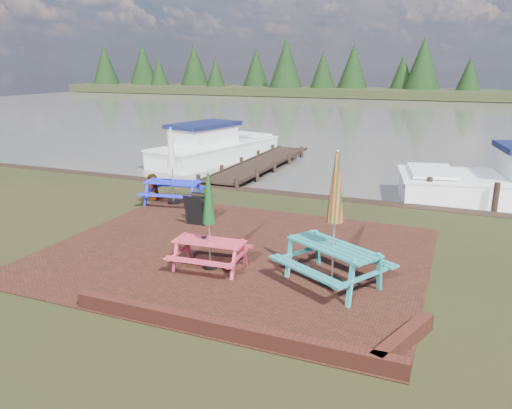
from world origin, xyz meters
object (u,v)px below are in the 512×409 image
object	(u,v)px
jetty	(260,164)
boat_jetty	(214,149)
picnic_table_teal	(334,240)
person	(153,174)
chalkboard	(196,209)
picnic_table_blue	(173,178)
picnic_table_red	(210,236)

from	to	relation	value
jetty	boat_jetty	xyz separation A→B (m)	(-2.92, 1.14, 0.33)
picnic_table_teal	jetty	xyz separation A→B (m)	(-6.12, 11.09, -0.87)
jetty	person	size ratio (longest dim) A/B	5.19
chalkboard	picnic_table_blue	bearing A→B (deg)	136.96
picnic_table_red	picnic_table_blue	world-z (taller)	picnic_table_blue
picnic_table_teal	boat_jetty	bearing A→B (deg)	156.20
picnic_table_red	picnic_table_teal	bearing A→B (deg)	1.31
chalkboard	boat_jetty	bearing A→B (deg)	114.51
picnic_table_red	chalkboard	bearing A→B (deg)	120.21
chalkboard	person	world-z (taller)	person
person	picnic_table_blue	bearing A→B (deg)	-178.05
picnic_table_red	jetty	xyz separation A→B (m)	(-3.40, 11.35, -0.66)
picnic_table_teal	person	xyz separation A→B (m)	(-7.31, 4.37, -0.11)
picnic_table_teal	jetty	world-z (taller)	picnic_table_teal
picnic_table_teal	chalkboard	world-z (taller)	picnic_table_teal
chalkboard	person	bearing A→B (deg)	144.69
picnic_table_red	boat_jetty	xyz separation A→B (m)	(-6.33, 12.49, -0.33)
picnic_table_red	jetty	bearing A→B (deg)	102.52
jetty	person	distance (m)	6.86
picnic_table_teal	picnic_table_blue	distance (m)	7.58
boat_jetty	person	size ratio (longest dim) A/B	4.45
picnic_table_red	boat_jetty	world-z (taller)	picnic_table_red
picnic_table_blue	person	xyz separation A→B (m)	(-0.95, 0.26, 0.00)
picnic_table_teal	person	world-z (taller)	picnic_table_teal
chalkboard	jetty	xyz separation A→B (m)	(-1.56, 8.66, -0.35)
jetty	chalkboard	bearing A→B (deg)	-79.78
picnic_table_red	picnic_table_blue	xyz separation A→B (m)	(-3.64, 4.37, 0.10)
picnic_table_blue	boat_jetty	world-z (taller)	picnic_table_blue
picnic_table_teal	picnic_table_blue	bearing A→B (deg)	176.86
picnic_table_red	chalkboard	distance (m)	3.28
jetty	boat_jetty	world-z (taller)	boat_jetty
boat_jetty	person	bearing A→B (deg)	-64.59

